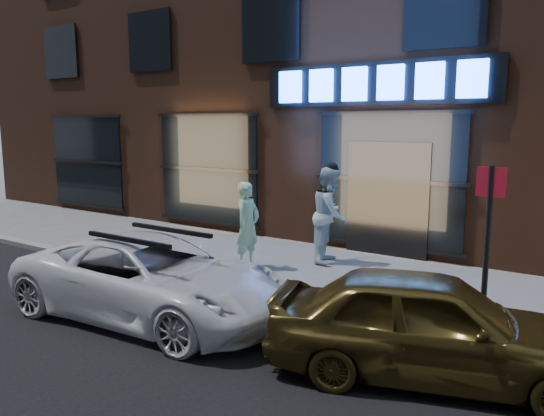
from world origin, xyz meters
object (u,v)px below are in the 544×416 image
(white_suv, at_px, (152,278))
(gold_sedan, at_px, (431,325))
(sign_post, at_px, (487,238))
(man_bowtie, at_px, (248,225))
(man_cap, at_px, (331,215))

(white_suv, bearing_deg, gold_sedan, -88.16)
(gold_sedan, bearing_deg, white_suv, 78.20)
(gold_sedan, bearing_deg, sign_post, -30.14)
(man_bowtie, distance_m, man_cap, 1.71)
(white_suv, height_order, gold_sedan, gold_sedan)
(man_cap, xyz_separation_m, sign_post, (3.54, -2.58, 0.41))
(man_bowtie, relative_size, man_cap, 0.87)
(man_bowtie, bearing_deg, man_cap, -40.67)
(sign_post, bearing_deg, gold_sedan, -92.47)
(man_bowtie, distance_m, gold_sedan, 5.07)
(man_cap, distance_m, sign_post, 4.40)
(man_bowtie, relative_size, white_suv, 0.40)
(white_suv, distance_m, gold_sedan, 3.93)
(gold_sedan, bearing_deg, man_bowtie, 42.07)
(man_bowtie, bearing_deg, sign_post, -105.20)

